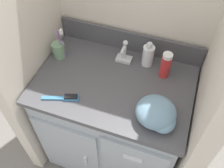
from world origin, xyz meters
The scene contains 10 objects.
ground_plane centered at (0.00, 0.00, 0.00)m, with size 6.00×6.00×0.00m, color slate.
wall_left centered at (-0.48, 0.00, 1.10)m, with size 0.08×0.66×2.20m, color beige.
vanity centered at (0.00, 0.00, 0.41)m, with size 0.86×0.60×0.79m.
backsplash centered at (0.00, 0.28, 0.85)m, with size 0.86×0.02×0.13m.
sink_faucet centered at (0.00, 0.18, 0.83)m, with size 0.09×0.09×0.14m.
toothbrush_cup centered at (-0.37, 0.09, 0.84)m, with size 0.08×0.07×0.20m.
soap_dispenser centered at (0.13, 0.20, 0.85)m, with size 0.06×0.07×0.16m.
shaving_cream_can centered at (0.24, 0.14, 0.86)m, with size 0.05×0.05×0.16m.
hairbrush centered at (-0.20, -0.19, 0.80)m, with size 0.19×0.09×0.03m.
hand_towel centered at (0.27, -0.16, 0.84)m, with size 0.20×0.19×0.12m.
Camera 1 is at (0.28, -0.83, 1.82)m, focal length 40.00 mm.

